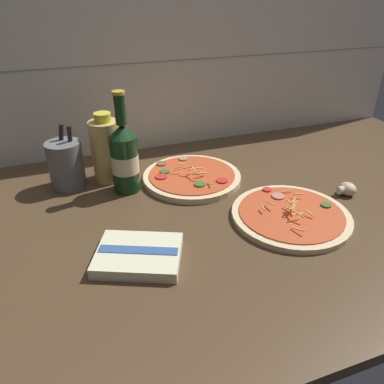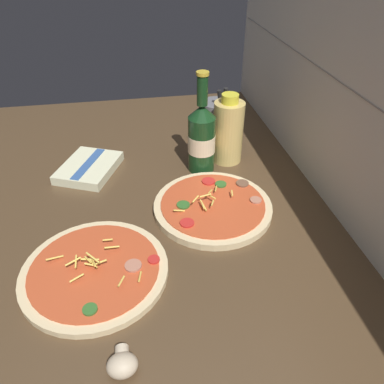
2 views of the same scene
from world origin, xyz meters
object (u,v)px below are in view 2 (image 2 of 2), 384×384
Objects in this scene: pizza_near at (95,271)px; oil_bottle at (228,131)px; pizza_far at (213,206)px; utensil_crock at (217,122)px; mushroom_left at (122,364)px; dish_towel at (89,168)px; beer_bottle at (202,137)px.

oil_bottle is at bearing 136.48° from pizza_near.
utensil_crock is (-32.52, 8.30, 5.48)cm from pizza_far.
mushroom_left is at bearing -23.77° from utensil_crock.
mushroom_left reaches higher than dish_towel.
pizza_far reaches higher than dish_towel.
utensil_crock is (-10.95, -0.49, -2.33)cm from oil_bottle.
mushroom_left is at bearing 13.24° from pizza_near.
oil_bottle reaches higher than pizza_far.
mushroom_left is 0.29× the size of utensil_crock.
oil_bottle is at bearing 151.89° from mushroom_left.
beer_bottle is at bearing 157.25° from mushroom_left.
oil_bottle reaches higher than pizza_near.
dish_towel is at bearing -175.80° from pizza_near.
mushroom_left is at bearing 7.40° from dish_towel.
utensil_crock is at bearing 152.60° from beer_bottle.
beer_bottle is at bearing -66.39° from oil_bottle.
dish_towel is (10.74, -37.25, -5.23)cm from utensil_crock.
utensil_crock is (-14.44, 7.48, -3.07)cm from beer_bottle.
pizza_far reaches higher than mushroom_left.
pizza_near reaches higher than dish_towel.
dish_towel is (-37.09, -2.72, 0.40)cm from pizza_near.
utensil_crock reaches higher than pizza_far.
mushroom_left is (19.92, 4.69, 0.83)cm from pizza_near.
oil_bottle is 64.78cm from mushroom_left.
pizza_near is 1.46× the size of oil_bottle.
pizza_near is at bearing -166.76° from mushroom_left.
dish_towel is at bearing -90.32° from oil_bottle.
pizza_near reaches higher than mushroom_left.
oil_bottle reaches higher than utensil_crock.
utensil_crock is at bearing 156.23° from mushroom_left.
utensil_crock is 0.83× the size of dish_towel.
pizza_far is at bearing 148.55° from mushroom_left.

